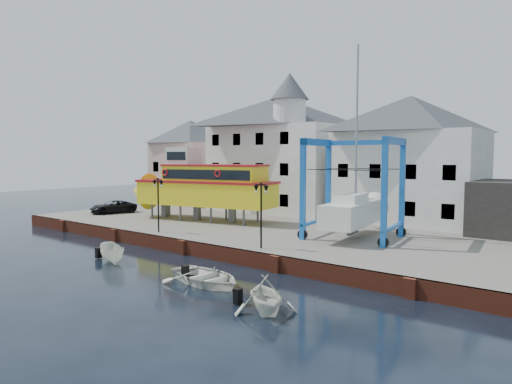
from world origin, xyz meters
The scene contains 14 objects.
ground centered at (0.00, 0.00, 0.00)m, with size 140.00×140.00×0.00m, color black.
hardstanding centered at (0.00, 11.00, 0.50)m, with size 44.00×22.00×1.00m, color #686359.
quay_wall centered at (0.00, 0.10, 0.50)m, with size 44.00×0.47×1.00m.
building_pink centered at (-18.00, 18.00, 6.15)m, with size 8.00×7.00×10.30m.
building_white_main centered at (-4.87, 18.39, 7.34)m, with size 14.00×8.30×14.00m.
building_white_right centered at (9.00, 19.00, 6.60)m, with size 12.00×8.00×11.20m.
lamp_post_left centered at (-4.00, 1.20, 4.17)m, with size 1.12×0.32×4.20m.
lamp_post_right centered at (6.00, 1.20, 4.17)m, with size 1.12×0.32×4.20m.
tour_boat centered at (-6.67, 7.98, 4.14)m, with size 15.72×6.53×6.66m.
travel_lift centered at (8.82, 8.94, 3.28)m, with size 6.96×9.27×13.68m.
van centered at (-17.10, 6.09, 1.64)m, with size 2.14×4.64×1.29m, color black.
motorboat_a centered at (-1.79, -4.44, 0.00)m, with size 1.33×3.54×1.37m, color white.
motorboat_b centered at (6.50, -4.31, 0.00)m, with size 3.45×4.84×1.00m, color white.
motorboat_c centered at (11.70, -5.85, 0.00)m, with size 2.84×3.29×1.73m, color white.
Camera 1 is at (23.51, -21.47, 6.80)m, focal length 32.00 mm.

